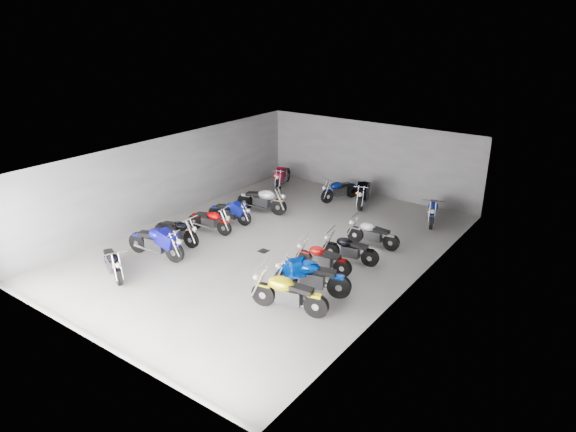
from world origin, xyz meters
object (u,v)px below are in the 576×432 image
(motorcycle_left_e, at_px, (230,212))
(motorcycle_left_f, at_px, (262,200))
(motorcycle_back_c, at_px, (339,190))
(motorcycle_back_f, at_px, (433,211))
(motorcycle_back_d, at_px, (364,192))
(motorcycle_left_b, at_px, (156,242))
(drain_grate, at_px, (264,251))
(motorcycle_right_d, at_px, (322,258))
(motorcycle_right_e, at_px, (350,249))
(motorcycle_right_c, at_px, (311,277))
(motorcycle_right_f, at_px, (372,234))
(motorcycle_back_a, at_px, (283,176))
(motorcycle_left_c, at_px, (177,231))
(motorcycle_left_d, at_px, (210,220))
(motorcycle_right_b, at_px, (288,293))
(motorcycle_left_a, at_px, (112,262))

(motorcycle_left_e, relative_size, motorcycle_left_f, 0.85)
(motorcycle_back_c, xyz_separation_m, motorcycle_back_f, (4.20, -0.13, 0.02))
(motorcycle_back_d, bearing_deg, motorcycle_left_b, 51.66)
(motorcycle_left_b, relative_size, motorcycle_left_e, 1.21)
(drain_grate, bearing_deg, motorcycle_back_f, 57.99)
(motorcycle_right_d, distance_m, motorcycle_back_c, 6.73)
(motorcycle_right_e, bearing_deg, motorcycle_left_b, 112.03)
(motorcycle_right_c, relative_size, motorcycle_right_d, 1.15)
(motorcycle_left_f, relative_size, motorcycle_back_d, 0.98)
(motorcycle_right_f, relative_size, motorcycle_back_a, 0.95)
(drain_grate, distance_m, motorcycle_left_c, 3.13)
(motorcycle_right_f, relative_size, motorcycle_back_f, 0.96)
(motorcycle_left_c, xyz_separation_m, motorcycle_left_d, (0.22, 1.42, -0.02))
(motorcycle_back_d, bearing_deg, motorcycle_right_b, 86.84)
(motorcycle_right_b, height_order, motorcycle_back_a, motorcycle_right_b)
(motorcycle_right_d, bearing_deg, motorcycle_right_e, -25.37)
(motorcycle_right_f, height_order, motorcycle_back_a, motorcycle_back_a)
(motorcycle_right_d, relative_size, motorcycle_back_a, 0.94)
(motorcycle_left_d, bearing_deg, motorcycle_right_c, 66.96)
(motorcycle_left_a, xyz_separation_m, motorcycle_left_e, (-0.03, 5.34, -0.01))
(motorcycle_left_d, height_order, motorcycle_back_c, motorcycle_back_c)
(motorcycle_right_c, height_order, motorcycle_back_f, motorcycle_right_c)
(motorcycle_right_e, bearing_deg, motorcycle_right_b, 171.54)
(motorcycle_right_f, bearing_deg, motorcycle_left_b, 128.51)
(motorcycle_back_d, bearing_deg, motorcycle_left_e, 38.14)
(motorcycle_left_d, bearing_deg, motorcycle_right_e, 91.89)
(motorcycle_right_c, distance_m, motorcycle_right_e, 2.42)
(motorcycle_left_b, bearing_deg, drain_grate, 125.67)
(motorcycle_left_e, bearing_deg, motorcycle_right_c, 53.39)
(motorcycle_right_d, distance_m, motorcycle_back_a, 8.71)
(motorcycle_right_d, height_order, motorcycle_back_a, motorcycle_back_a)
(drain_grate, xyz_separation_m, motorcycle_left_e, (-2.63, 1.27, 0.44))
(motorcycle_left_a, distance_m, motorcycle_left_b, 1.66)
(motorcycle_left_d, xyz_separation_m, motorcycle_right_d, (5.01, -0.25, -0.00))
(drain_grate, distance_m, motorcycle_right_c, 3.25)
(motorcycle_back_d, bearing_deg, motorcycle_left_d, 43.58)
(motorcycle_back_a, relative_size, motorcycle_back_c, 1.06)
(motorcycle_right_f, bearing_deg, motorcycle_back_d, 27.70)
(motorcycle_left_f, xyz_separation_m, motorcycle_right_e, (5.09, -1.90, -0.07))
(motorcycle_right_e, distance_m, motorcycle_back_c, 5.98)
(motorcycle_left_f, xyz_separation_m, motorcycle_back_f, (5.98, 2.95, -0.03))
(motorcycle_right_c, relative_size, motorcycle_back_f, 1.08)
(motorcycle_left_b, height_order, motorcycle_back_d, motorcycle_back_d)
(motorcycle_left_b, bearing_deg, motorcycle_back_a, -179.91)
(motorcycle_left_d, distance_m, motorcycle_right_d, 5.01)
(motorcycle_left_d, xyz_separation_m, motorcycle_right_b, (5.49, -2.71, 0.08))
(motorcycle_left_e, height_order, motorcycle_back_c, motorcycle_back_c)
(drain_grate, xyz_separation_m, motorcycle_back_f, (3.64, 5.82, 0.49))
(motorcycle_back_a, bearing_deg, motorcycle_right_b, 106.75)
(motorcycle_back_d, bearing_deg, drain_grate, 66.55)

